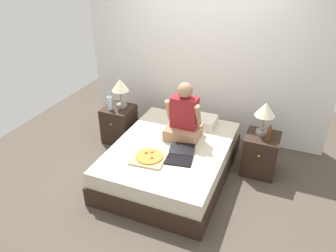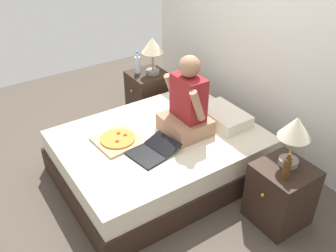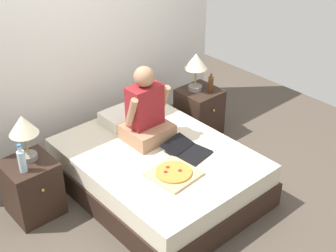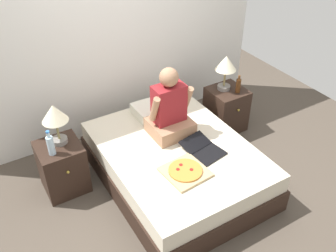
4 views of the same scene
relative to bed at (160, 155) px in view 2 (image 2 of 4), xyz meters
name	(u,v)px [view 2 (image 2 of 4)]	position (x,y,z in m)	size (l,w,h in m)	color
ground_plane	(160,173)	(0.00, 0.00, -0.23)	(5.82, 5.82, 0.00)	#4C4238
wall_back	(269,31)	(0.00, 1.32, 1.02)	(3.82, 0.12, 2.50)	silver
bed	(160,155)	(0.00, 0.00, 0.00)	(1.46, 1.92, 0.46)	black
nightstand_left	(148,94)	(-1.09, 0.52, 0.05)	(0.44, 0.47, 0.57)	black
lamp_on_left_nightstand	(152,48)	(-1.05, 0.57, 0.66)	(0.26, 0.26, 0.45)	gray
water_bottle	(138,64)	(-1.17, 0.43, 0.45)	(0.07, 0.07, 0.28)	silver
nightstand_right	(281,194)	(1.09, 0.52, 0.05)	(0.44, 0.47, 0.57)	black
lamp_on_right_nightstand	(295,131)	(1.06, 0.57, 0.66)	(0.26, 0.26, 0.45)	gray
beer_bottle	(287,168)	(1.16, 0.42, 0.43)	(0.06, 0.06, 0.23)	#512D14
pillow	(224,116)	(0.14, 0.68, 0.30)	(0.52, 0.34, 0.12)	silver
person_seated	(187,105)	(0.07, 0.26, 0.52)	(0.47, 0.40, 0.78)	#A37556
laptop	(151,152)	(0.21, -0.22, 0.26)	(0.38, 0.46, 0.07)	black
pizza_box	(118,140)	(-0.13, -0.38, 0.25)	(0.43, 0.43, 0.05)	tan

